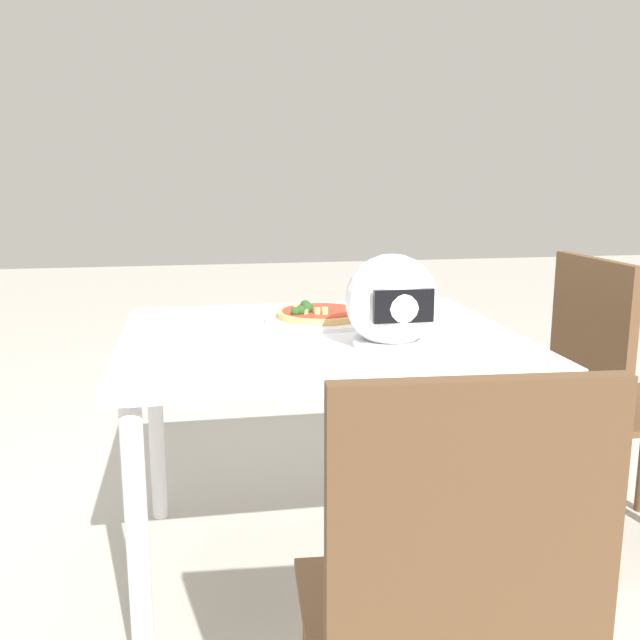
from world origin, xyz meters
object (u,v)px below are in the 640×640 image
(chair_side, at_px, (615,388))
(dining_table, at_px, (319,362))
(chair_far, at_px, (447,621))
(motorcycle_helmet, at_px, (392,303))
(pizza, at_px, (319,313))

(chair_side, bearing_deg, dining_table, -1.39)
(chair_side, height_order, chair_far, same)
(dining_table, bearing_deg, motorcycle_helmet, 131.50)
(pizza, height_order, motorcycle_helmet, motorcycle_helmet)
(pizza, relative_size, chair_far, 0.29)
(motorcycle_helmet, distance_m, chair_side, 0.82)
(dining_table, relative_size, chair_side, 1.19)
(pizza, relative_size, motorcycle_helmet, 1.11)
(dining_table, relative_size, pizza, 4.09)
(pizza, height_order, chair_far, chair_far)
(motorcycle_helmet, bearing_deg, dining_table, -48.50)
(dining_table, height_order, motorcycle_helmet, motorcycle_helmet)
(motorcycle_helmet, bearing_deg, chair_far, 80.27)
(dining_table, relative_size, chair_far, 1.19)
(dining_table, xyz_separation_m, chair_far, (-0.01, 1.00, -0.12))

